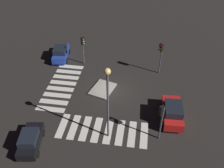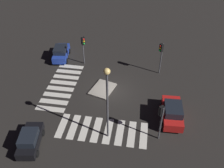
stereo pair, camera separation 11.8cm
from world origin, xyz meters
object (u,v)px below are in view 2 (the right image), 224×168
at_px(traffic_light_south, 83,44).
at_px(street_lamp, 107,94).
at_px(car_black, 30,140).
at_px(car_blue, 61,53).
at_px(car_red, 172,112).
at_px(traffic_light_north, 161,115).
at_px(traffic_island, 103,89).
at_px(traffic_light_west, 161,52).

xyz_separation_m(traffic_light_south, street_lamp, (11.62, 5.11, 2.32)).
relative_size(traffic_light_south, street_lamp, 0.51).
xyz_separation_m(car_black, car_blue, (-14.71, -1.89, 0.07)).
relative_size(car_black, car_blue, 0.92).
xyz_separation_m(car_red, traffic_light_north, (2.64, -1.35, 2.06)).
bearing_deg(traffic_light_south, traffic_light_north, -0.53).
xyz_separation_m(car_black, traffic_light_south, (-13.82, 1.59, 2.18)).
relative_size(traffic_island, traffic_light_west, 0.85).
height_order(traffic_island, car_black, car_black).
xyz_separation_m(traffic_light_west, street_lamp, (10.97, -4.58, 2.12)).
height_order(traffic_island, traffic_light_north, traffic_light_north).
distance_m(traffic_island, street_lamp, 8.68).
bearing_deg(car_black, traffic_light_north, -85.17).
distance_m(car_blue, street_lamp, 15.82).
bearing_deg(car_red, traffic_light_south, 50.37).
distance_m(car_black, traffic_light_north, 11.89).
relative_size(traffic_light_south, traffic_light_north, 1.00).
bearing_deg(car_black, traffic_light_south, -15.43).
distance_m(car_black, traffic_light_west, 17.50).
bearing_deg(traffic_light_south, car_blue, -146.42).
relative_size(car_red, traffic_light_south, 1.13).
xyz_separation_m(car_blue, traffic_light_south, (0.90, 3.48, 2.11)).
bearing_deg(traffic_island, car_black, -29.04).
relative_size(car_black, street_lamp, 0.51).
bearing_deg(traffic_island, traffic_light_north, 46.35).
bearing_deg(street_lamp, car_blue, -145.52).
xyz_separation_m(traffic_island, traffic_light_north, (6.12, 6.42, 2.91)).
distance_m(traffic_light_south, traffic_light_west, 9.72).
relative_size(traffic_light_north, traffic_light_west, 0.94).
height_order(car_red, car_black, car_red).
bearing_deg(traffic_light_west, street_lamp, 27.92).
relative_size(traffic_light_west, street_lamp, 0.54).
height_order(traffic_island, traffic_light_west, traffic_light_west).
distance_m(traffic_island, traffic_light_west, 8.26).
bearing_deg(traffic_light_west, car_blue, -46.13).
height_order(traffic_light_south, traffic_light_west, traffic_light_west).
distance_m(traffic_light_west, street_lamp, 12.07).
xyz_separation_m(traffic_island, traffic_light_west, (-4.27, 6.35, 3.11)).
distance_m(car_blue, traffic_light_north, 17.96).
xyz_separation_m(traffic_island, street_lamp, (6.69, 1.77, 5.23)).
height_order(car_blue, traffic_light_west, traffic_light_west).
height_order(car_black, traffic_light_west, traffic_light_west).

